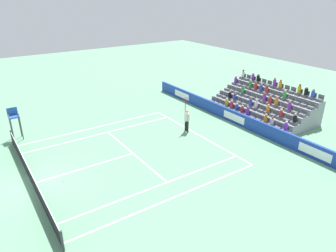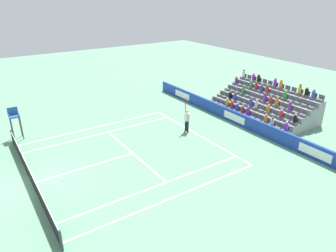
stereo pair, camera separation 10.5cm
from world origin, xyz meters
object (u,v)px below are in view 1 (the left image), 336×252
Objects in this scene: tennis_player at (187,120)px; loose_tennis_ball at (63,181)px; umpire_chair at (14,119)px; tennis_net at (31,176)px.

tennis_player is 41.97× the size of loose_tennis_ball.
umpire_chair is at bearing 61.76° from tennis_player.
tennis_net is 5.12× the size of umpire_chair.
loose_tennis_ball is (-7.49, -1.06, -1.49)m from umpire_chair.
tennis_player is 10.14m from loose_tennis_ball.
loose_tennis_ball is (-1.57, 9.97, -0.96)m from tennis_player.
tennis_net is 176.03× the size of loose_tennis_ball.
tennis_net reaches higher than loose_tennis_ball.
umpire_chair is 34.41× the size of loose_tennis_ball.
umpire_chair is at bearing -3.94° from tennis_net.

